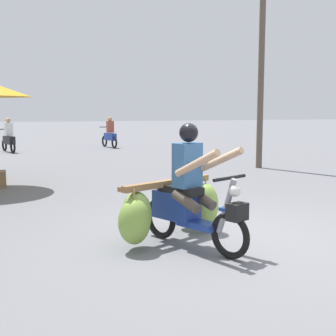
{
  "coord_description": "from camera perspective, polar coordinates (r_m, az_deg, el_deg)",
  "views": [
    {
      "loc": [
        -2.8,
        -5.55,
        1.75
      ],
      "look_at": [
        -0.72,
        0.74,
        0.9
      ],
      "focal_mm": 49.19,
      "sensor_mm": 36.0,
      "label": 1
    }
  ],
  "objects": [
    {
      "name": "motorbike_distant_ahead_right",
      "position": [
        21.11,
        -7.22,
        4.06
      ],
      "size": [
        0.6,
        1.6,
        1.4
      ],
      "color": "black",
      "rests_on": "ground"
    },
    {
      "name": "ground_plane",
      "position": [
        6.46,
        8.25,
        -8.5
      ],
      "size": [
        120.0,
        120.0,
        0.0
      ],
      "primitive_type": "plane",
      "color": "slate"
    },
    {
      "name": "motorbike_main_loaded",
      "position": [
        6.08,
        1.24,
        -4.42
      ],
      "size": [
        1.7,
        1.94,
        1.58
      ],
      "color": "black",
      "rests_on": "ground"
    },
    {
      "name": "motorbike_distant_ahead_left",
      "position": [
        19.72,
        -19.13,
        3.49
      ],
      "size": [
        0.68,
        1.57,
        1.4
      ],
      "color": "black",
      "rests_on": "ground"
    },
    {
      "name": "utility_pole",
      "position": [
        14.03,
        11.5,
        12.86
      ],
      "size": [
        0.18,
        0.18,
        6.28
      ],
      "primitive_type": "cylinder",
      "color": "brown",
      "rests_on": "ground"
    }
  ]
}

